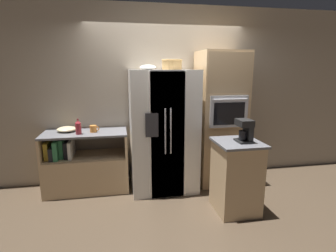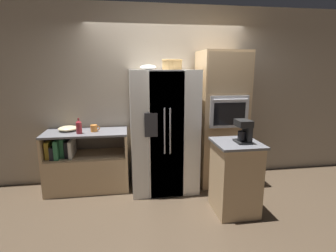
{
  "view_description": "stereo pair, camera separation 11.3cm",
  "coord_description": "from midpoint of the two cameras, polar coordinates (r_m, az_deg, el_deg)",
  "views": [
    {
      "loc": [
        -0.75,
        -3.72,
        1.83
      ],
      "look_at": [
        -0.06,
        -0.0,
        1.0
      ],
      "focal_mm": 28.0,
      "sensor_mm": 36.0,
      "label": 1
    },
    {
      "loc": [
        -0.64,
        -3.74,
        1.83
      ],
      "look_at": [
        -0.06,
        -0.0,
        1.0
      ],
      "focal_mm": 28.0,
      "sensor_mm": 36.0,
      "label": 2
    }
  ],
  "objects": [
    {
      "name": "ground_plane",
      "position": [
        4.21,
        1.62,
        -13.34
      ],
      "size": [
        20.0,
        20.0,
        0.0
      ],
      "primitive_type": "plane",
      "color": "#4C3D2D"
    },
    {
      "name": "wall_back",
      "position": [
        4.33,
        0.47,
        6.74
      ],
      "size": [
        12.0,
        0.06,
        2.8
      ],
      "color": "tan",
      "rests_on": "ground_plane"
    },
    {
      "name": "counter_left",
      "position": [
        4.24,
        -16.58,
        -8.62
      ],
      "size": [
        1.22,
        0.58,
        0.91
      ],
      "color": "tan",
      "rests_on": "ground_plane"
    },
    {
      "name": "refrigerator",
      "position": [
        3.96,
        -0.24,
        -1.04
      ],
      "size": [
        0.97,
        0.84,
        1.81
      ],
      "color": "white",
      "rests_on": "ground_plane"
    },
    {
      "name": "wall_oven",
      "position": [
        4.24,
        12.1,
        1.55
      ],
      "size": [
        0.7,
        0.72,
        2.09
      ],
      "color": "tan",
      "rests_on": "ground_plane"
    },
    {
      "name": "island_counter",
      "position": [
        3.52,
        15.3,
        -10.69
      ],
      "size": [
        0.56,
        0.59,
        0.94
      ],
      "color": "tan",
      "rests_on": "ground_plane"
    },
    {
      "name": "wicker_basket",
      "position": [
        3.85,
        1.76,
        13.32
      ],
      "size": [
        0.3,
        0.3,
        0.15
      ],
      "color": "tan",
      "rests_on": "refrigerator"
    },
    {
      "name": "fruit_bowl",
      "position": [
        3.92,
        -3.49,
        12.66
      ],
      "size": [
        0.24,
        0.24,
        0.07
      ],
      "color": "white",
      "rests_on": "refrigerator"
    },
    {
      "name": "bottle_tall",
      "position": [
        3.96,
        -18.06,
        -0.09
      ],
      "size": [
        0.08,
        0.08,
        0.22
      ],
      "color": "maroon",
      "rests_on": "counter_left"
    },
    {
      "name": "mug",
      "position": [
        4.03,
        -15.01,
        -0.48
      ],
      "size": [
        0.14,
        0.1,
        0.1
      ],
      "color": "orange",
      "rests_on": "counter_left"
    },
    {
      "name": "mixing_bowl",
      "position": [
        4.2,
        -20.25,
        -0.5
      ],
      "size": [
        0.28,
        0.28,
        0.07
      ],
      "color": "beige",
      "rests_on": "counter_left"
    },
    {
      "name": "coffee_maker",
      "position": [
        3.34,
        17.26,
        -0.88
      ],
      "size": [
        0.17,
        0.22,
        0.28
      ],
      "color": "black",
      "rests_on": "island_counter"
    }
  ]
}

